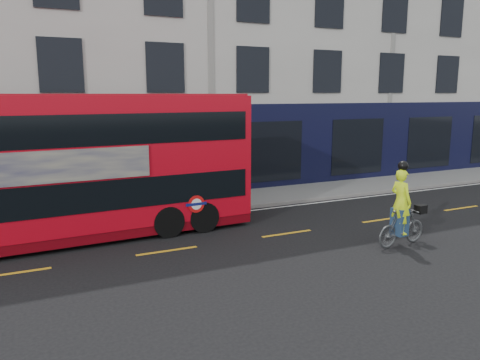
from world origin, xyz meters
TOP-DOWN VIEW (x-y plane):
  - ground at (0.00, 0.00)m, footprint 120.00×120.00m
  - pavement at (0.00, 6.50)m, footprint 60.00×3.00m
  - kerb at (0.00, 5.00)m, footprint 60.00×0.12m
  - building_terrace at (0.00, 12.94)m, footprint 50.00×10.07m
  - road_edge_line at (0.00, 4.70)m, footprint 58.00×0.10m
  - lane_dashes at (0.00, 1.50)m, footprint 58.00×0.12m
  - bus at (-6.17, 3.80)m, footprint 11.16×2.99m
  - cyclist at (2.42, -0.98)m, footprint 1.88×0.73m

SIDE VIEW (x-z plane):
  - ground at x=0.00m, z-range 0.00..0.00m
  - road_edge_line at x=0.00m, z-range 0.00..0.01m
  - lane_dashes at x=0.00m, z-range 0.00..0.01m
  - pavement at x=0.00m, z-range 0.00..0.12m
  - kerb at x=0.00m, z-range 0.00..0.13m
  - cyclist at x=2.42m, z-range -0.41..2.15m
  - bus at x=-6.17m, z-range 0.06..4.51m
  - building_terrace at x=0.00m, z-range -0.01..14.99m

